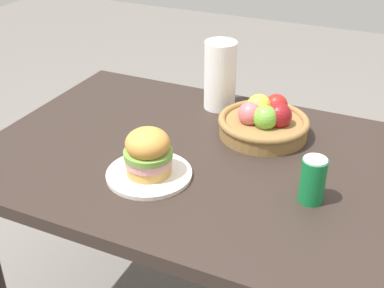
# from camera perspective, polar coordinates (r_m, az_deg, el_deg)

# --- Properties ---
(dining_table) EXTENTS (1.40, 0.90, 0.75)m
(dining_table) POSITION_cam_1_polar(r_m,az_deg,el_deg) (1.56, 2.52, -4.70)
(dining_table) COLOR #2D231E
(dining_table) RESTS_ON ground_plane
(plate) EXTENTS (0.24, 0.24, 0.01)m
(plate) POSITION_cam_1_polar(r_m,az_deg,el_deg) (1.42, -4.86, -3.39)
(plate) COLOR silver
(plate) RESTS_ON dining_table
(sandwich) EXTENTS (0.14, 0.14, 0.13)m
(sandwich) POSITION_cam_1_polar(r_m,az_deg,el_deg) (1.38, -4.98, -0.91)
(sandwich) COLOR tan
(sandwich) RESTS_ON plate
(soda_can) EXTENTS (0.07, 0.07, 0.13)m
(soda_can) POSITION_cam_1_polar(r_m,az_deg,el_deg) (1.32, 13.47, -3.99)
(soda_can) COLOR #147238
(soda_can) RESTS_ON dining_table
(fruit_basket) EXTENTS (0.29, 0.29, 0.12)m
(fruit_basket) POSITION_cam_1_polar(r_m,az_deg,el_deg) (1.62, 8.14, 2.52)
(fruit_basket) COLOR olive
(fruit_basket) RESTS_ON dining_table
(paper_towel_roll) EXTENTS (0.11, 0.11, 0.24)m
(paper_towel_roll) POSITION_cam_1_polar(r_m,az_deg,el_deg) (1.76, 3.19, 7.74)
(paper_towel_roll) COLOR white
(paper_towel_roll) RESTS_ON dining_table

